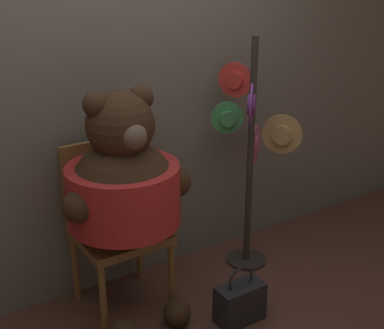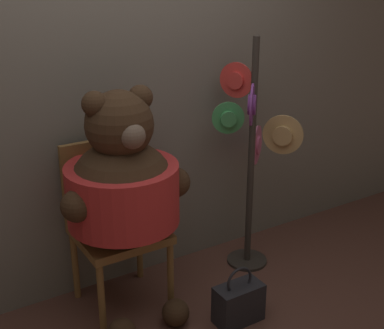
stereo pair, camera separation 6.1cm
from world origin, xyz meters
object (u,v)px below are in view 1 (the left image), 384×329
at_px(chair, 114,218).
at_px(hat_display_rack, 251,149).
at_px(teddy_bear, 124,188).
at_px(handbag_on_ground, 240,302).

bearing_deg(chair, hat_display_rack, -6.52).
distance_m(teddy_bear, handbag_on_ground, 0.96).
xyz_separation_m(chair, teddy_bear, (0.00, -0.16, 0.26)).
height_order(teddy_bear, hat_display_rack, hat_display_rack).
bearing_deg(handbag_on_ground, hat_display_rack, 47.87).
distance_m(teddy_bear, hat_display_rack, 0.95).
distance_m(hat_display_rack, handbag_on_ground, 0.98).
relative_size(hat_display_rack, handbag_on_ground, 4.31).
bearing_deg(chair, teddy_bear, -89.83).
distance_m(chair, hat_display_rack, 1.00).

